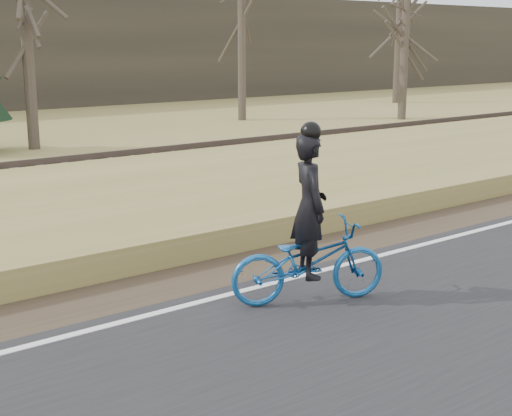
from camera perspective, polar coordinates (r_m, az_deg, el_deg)
edge_line at (r=14.15m, az=19.70°, el=-1.07°), size 120.00×0.12×0.01m
shoulder at (r=14.71m, az=16.45°, el=-0.49°), size 120.00×1.60×0.04m
embankment at (r=16.56m, az=8.15°, el=2.13°), size 120.00×5.00×0.44m
ballast at (r=19.37m, az=0.14°, el=3.88°), size 120.00×3.00×0.45m
railroad at (r=19.32m, az=0.14°, el=4.77°), size 120.00×2.40×0.29m
cyclist at (r=9.16m, az=4.24°, el=-3.10°), size 2.16×1.45×2.34m
bare_tree_near_left at (r=23.70m, az=-17.82°, el=11.96°), size 0.36×0.36×6.20m
bare_tree_center at (r=31.20m, az=-1.15°, el=14.64°), size 0.36×0.36×8.28m
bare_tree_right at (r=32.15m, az=11.82°, el=12.56°), size 0.36×0.36×6.30m
bare_tree_far_right at (r=40.87m, az=11.37°, el=14.40°), size 0.36×0.36×8.76m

